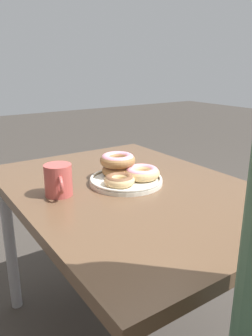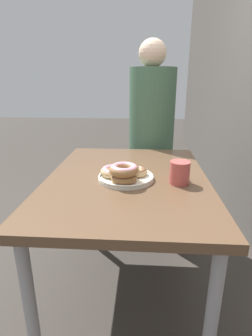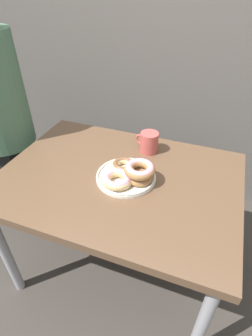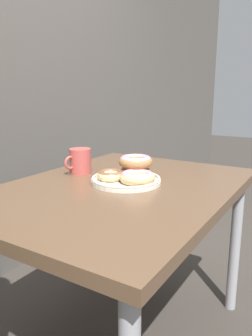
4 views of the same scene
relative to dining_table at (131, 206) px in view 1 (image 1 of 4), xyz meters
The scene contains 4 objects.
ground_plane 0.67m from the dining_table, 90.00° to the right, with size 14.00×14.00×0.00m, color #38332D.
dining_table is the anchor object (origin of this frame).
donut_plate 0.13m from the dining_table, 12.19° to the right, with size 0.30×0.28×0.10m.
coffee_mug 0.29m from the dining_table, 74.54° to the left, with size 0.13×0.09×0.11m.
Camera 1 is at (-0.92, 0.86, 1.13)m, focal length 35.00 mm.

